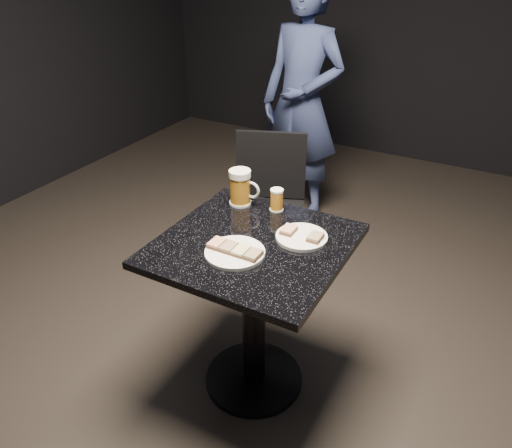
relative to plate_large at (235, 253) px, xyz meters
The scene contains 10 objects.
floor 0.76m from the plate_large, 80.06° to the left, with size 6.00×6.00×0.00m, color black.
plate_large is the anchor object (origin of this frame).
plate_small 0.28m from the plate_large, 52.15° to the left, with size 0.20×0.20×0.01m, color white.
patron 1.75m from the plate_large, 106.33° to the left, with size 0.59×0.39×1.62m, color navy.
table 0.27m from the plate_large, 80.06° to the left, with size 0.70×0.70×0.75m.
beer_mug 0.41m from the plate_large, 117.13° to the left, with size 0.14×0.10×0.16m.
beer_tumbler 0.38m from the plate_large, 93.01° to the left, with size 0.06×0.06×0.10m.
chair 0.95m from the plate_large, 109.52° to the left, with size 0.50×0.50×0.86m.
canapes_on_plate_large 0.02m from the plate_large, 97.13° to the left, with size 0.21×0.07×0.02m.
canapes_on_plate_small 0.28m from the plate_large, 52.15° to the left, with size 0.16×0.07×0.02m.
Camera 1 is at (0.79, -1.42, 1.77)m, focal length 35.00 mm.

